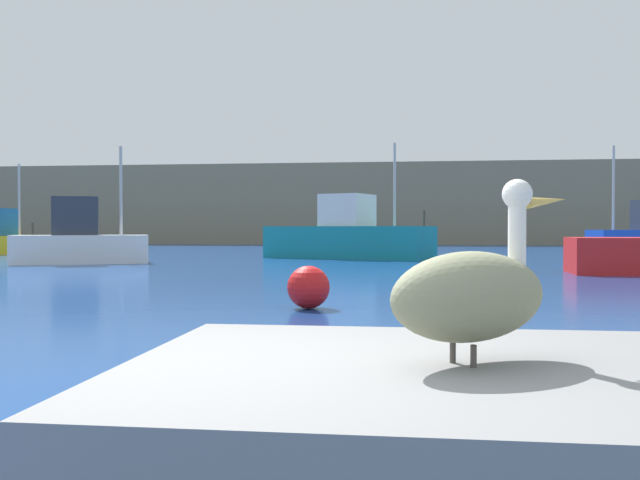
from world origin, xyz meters
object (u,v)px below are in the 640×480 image
object	(u,v)px
pelican	(473,293)
fishing_boat_white	(80,241)
fishing_boat_teal	(348,237)
mooring_buoy	(308,287)

from	to	relation	value
pelican	fishing_boat_white	xyz separation A→B (m)	(-13.13, 22.52, -0.16)
fishing_boat_teal	fishing_boat_white	world-z (taller)	fishing_boat_teal
pelican	fishing_boat_teal	xyz separation A→B (m)	(-3.03, 28.73, -0.05)
mooring_buoy	pelican	bearing A→B (deg)	-76.61
fishing_boat_teal	pelican	bearing A→B (deg)	-61.76
fishing_boat_teal	fishing_boat_white	distance (m)	11.86
pelican	mooring_buoy	xyz separation A→B (m)	(-1.99, 8.36, -0.69)
fishing_boat_teal	mooring_buoy	size ratio (longest dim) A/B	11.09
pelican	fishing_boat_teal	distance (m)	28.88
pelican	fishing_boat_white	distance (m)	26.07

